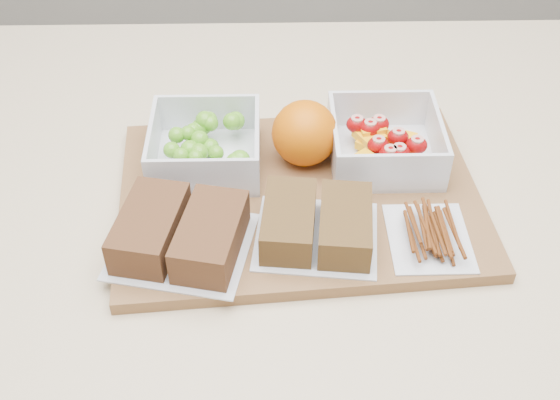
% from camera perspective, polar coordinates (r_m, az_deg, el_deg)
% --- Properties ---
extents(cutting_board, '(0.44, 0.33, 0.02)m').
position_cam_1_polar(cutting_board, '(0.83, 1.59, 0.26)').
color(cutting_board, brown).
rests_on(cutting_board, counter).
extents(grape_container, '(0.13, 0.13, 0.06)m').
position_cam_1_polar(grape_container, '(0.86, -5.97, 4.38)').
color(grape_container, silver).
rests_on(grape_container, cutting_board).
extents(fruit_container, '(0.13, 0.13, 0.06)m').
position_cam_1_polar(fruit_container, '(0.87, 8.48, 4.50)').
color(fruit_container, silver).
rests_on(fruit_container, cutting_board).
extents(orange, '(0.08, 0.08, 0.08)m').
position_cam_1_polar(orange, '(0.85, 2.02, 5.45)').
color(orange, '#DF6505').
rests_on(orange, cutting_board).
extents(sandwich_bag_left, '(0.17, 0.16, 0.04)m').
position_cam_1_polar(sandwich_bag_left, '(0.75, -8.11, -2.65)').
color(sandwich_bag_left, silver).
rests_on(sandwich_bag_left, cutting_board).
extents(sandwich_bag_center, '(0.15, 0.13, 0.04)m').
position_cam_1_polar(sandwich_bag_center, '(0.76, 3.02, -1.95)').
color(sandwich_bag_center, silver).
rests_on(sandwich_bag_center, cutting_board).
extents(pretzel_bag, '(0.09, 0.11, 0.02)m').
position_cam_1_polar(pretzel_bag, '(0.78, 12.09, -2.48)').
color(pretzel_bag, silver).
rests_on(pretzel_bag, cutting_board).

